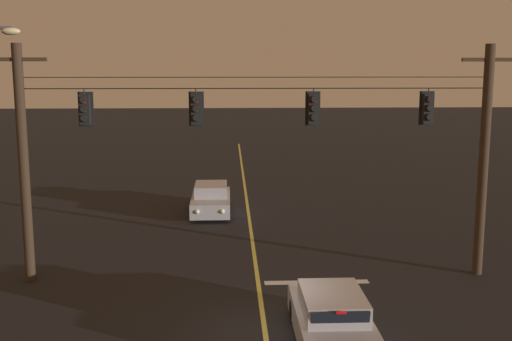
% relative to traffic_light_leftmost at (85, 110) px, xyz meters
% --- Properties ---
extents(ground_plane, '(180.00, 180.00, 0.00)m').
position_rel_traffic_light_leftmost_xyz_m(ground_plane, '(5.43, -4.45, -5.58)').
color(ground_plane, black).
extents(lane_centre_stripe, '(0.14, 60.00, 0.01)m').
position_rel_traffic_light_leftmost_xyz_m(lane_centre_stripe, '(5.43, 6.02, -5.57)').
color(lane_centre_stripe, '#D1C64C').
rests_on(lane_centre_stripe, ground).
extents(stop_bar_paint, '(3.40, 0.36, 0.01)m').
position_rel_traffic_light_leftmost_xyz_m(stop_bar_paint, '(7.33, -0.58, -5.57)').
color(stop_bar_paint, silver).
rests_on(stop_bar_paint, ground).
extents(signal_span_assembly, '(16.66, 0.32, 7.63)m').
position_rel_traffic_light_leftmost_xyz_m(signal_span_assembly, '(5.43, 0.02, -1.61)').
color(signal_span_assembly, '#38281C').
rests_on(signal_span_assembly, ground).
extents(traffic_light_leftmost, '(0.48, 0.41, 1.22)m').
position_rel_traffic_light_leftmost_xyz_m(traffic_light_leftmost, '(0.00, 0.00, 0.00)').
color(traffic_light_leftmost, black).
extents(traffic_light_left_inner, '(0.48, 0.41, 1.22)m').
position_rel_traffic_light_leftmost_xyz_m(traffic_light_left_inner, '(3.49, 0.00, 0.00)').
color(traffic_light_left_inner, black).
extents(traffic_light_centre, '(0.48, 0.41, 1.22)m').
position_rel_traffic_light_leftmost_xyz_m(traffic_light_centre, '(7.22, 0.00, 0.00)').
color(traffic_light_centre, black).
extents(traffic_light_right_inner, '(0.48, 0.41, 1.22)m').
position_rel_traffic_light_leftmost_xyz_m(traffic_light_right_inner, '(10.93, 0.00, 0.00)').
color(traffic_light_right_inner, black).
extents(car_waiting_near_lane, '(1.80, 4.33, 1.39)m').
position_rel_traffic_light_leftmost_xyz_m(car_waiting_near_lane, '(7.06, -5.09, -4.93)').
color(car_waiting_near_lane, '#A5A5AD').
rests_on(car_waiting_near_lane, ground).
extents(car_oncoming_lead, '(1.80, 4.42, 1.39)m').
position_rel_traffic_light_leftmost_xyz_m(car_oncoming_lead, '(3.65, 9.31, -4.93)').
color(car_oncoming_lead, '#A5A5AD').
rests_on(car_oncoming_lead, ground).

